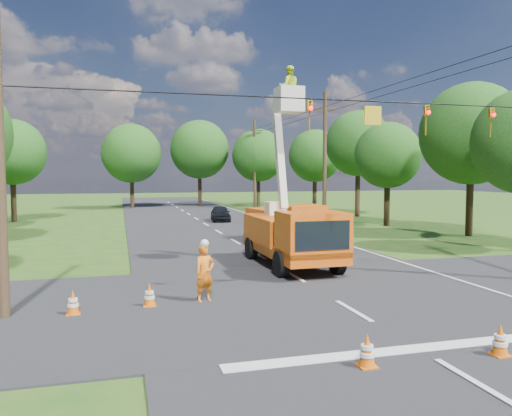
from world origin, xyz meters
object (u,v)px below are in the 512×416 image
object	(u,v)px
tree_far_b	(200,150)
tree_right_d	(358,144)
tree_far_c	(258,155)
tree_right_e	(315,156)
pole_right_far	(255,163)
pole_right_mid	(325,158)
tree_left_f	(12,152)
tree_far_a	(131,153)
traffic_cone_1	(500,340)
traffic_cone_0	(367,351)
tree_right_b	(472,134)
traffic_cone_4	(149,295)
bucket_truck	(292,225)
traffic_cone_7	(289,231)
traffic_cone_3	(282,245)
distant_car	(220,213)
traffic_cone_2	(299,253)
second_truck	(285,222)
traffic_cone_5	(73,303)
ground_worker	(205,273)

from	to	relation	value
tree_far_b	tree_right_d	bearing A→B (deg)	-56.75
tree_far_b	tree_far_c	xyz separation A→B (m)	(6.50, -3.00, -0.75)
tree_right_e	tree_far_b	xyz separation A→B (m)	(-10.80, 10.00, 1.00)
tree_right_e	pole_right_far	bearing A→B (deg)	136.67
pole_right_mid	tree_far_b	world-z (taller)	tree_far_b
tree_left_f	tree_far_a	bearing A→B (deg)	52.99
traffic_cone_1	tree_right_e	world-z (taller)	tree_right_e
traffic_cone_0	tree_right_d	bearing A→B (deg)	63.46
tree_left_f	tree_right_b	bearing A→B (deg)	-31.13
pole_right_far	tree_far_b	xyz separation A→B (m)	(-5.50, 5.00, 1.70)
traffic_cone_1	traffic_cone_4	bearing A→B (deg)	139.18
bucket_truck	tree_right_b	world-z (taller)	tree_right_b
tree_left_f	tree_far_c	bearing A→B (deg)	26.28
traffic_cone_7	traffic_cone_0	bearing A→B (deg)	-104.93
traffic_cone_0	pole_right_far	size ratio (longest dim) A/B	0.07
traffic_cone_3	tree_right_e	xyz separation A→B (m)	(12.35, 26.17, 5.45)
distant_car	traffic_cone_3	distance (m)	16.91
bucket_truck	traffic_cone_3	bearing A→B (deg)	77.31
traffic_cone_7	tree_right_e	xyz separation A→B (m)	(9.91, 20.27, 5.45)
tree_right_d	tree_far_b	world-z (taller)	tree_far_b
traffic_cone_2	tree_left_f	size ratio (longest dim) A/B	0.08
traffic_cone_4	pole_right_far	distance (m)	42.56
tree_right_e	tree_far_a	distance (m)	20.43
tree_left_f	tree_far_b	bearing A→B (deg)	40.12
bucket_truck	tree_far_c	size ratio (longest dim) A/B	0.93
traffic_cone_1	traffic_cone_3	distance (m)	14.83
second_truck	tree_far_a	xyz separation A→B (m)	(-7.66, 31.09, 5.00)
distant_car	pole_right_mid	world-z (taller)	pole_right_mid
traffic_cone_5	tree_far_b	size ratio (longest dim) A/B	0.07
traffic_cone_4	pole_right_far	bearing A→B (deg)	70.53
distant_car	tree_left_f	world-z (taller)	tree_left_f
pole_right_far	tree_right_e	bearing A→B (deg)	-43.33
traffic_cone_1	pole_right_mid	bearing A→B (deg)	74.93
tree_far_a	tree_far_c	size ratio (longest dim) A/B	1.04
traffic_cone_0	tree_right_b	xyz separation A→B (m)	(16.59, 17.81, 6.08)
pole_right_far	bucket_truck	bearing A→B (deg)	-102.68
traffic_cone_2	tree_far_b	xyz separation A→B (m)	(1.59, 38.75, 6.45)
pole_right_far	tree_far_c	bearing A→B (deg)	63.43
ground_worker	traffic_cone_7	distance (m)	16.44
bucket_truck	tree_far_b	distance (m)	40.39
bucket_truck	traffic_cone_0	size ratio (longest dim) A/B	11.99
bucket_truck	traffic_cone_7	size ratio (longest dim) A/B	11.99
bucket_truck	second_truck	distance (m)	7.23
pole_right_far	tree_right_d	size ratio (longest dim) A/B	1.03
traffic_cone_0	traffic_cone_1	xyz separation A→B (m)	(3.09, -0.19, 0.00)
tree_left_f	distant_car	bearing A→B (deg)	-14.54
traffic_cone_5	traffic_cone_7	world-z (taller)	same
tree_right_d	traffic_cone_7	bearing A→B (deg)	-131.65
traffic_cone_3	tree_far_b	xyz separation A→B (m)	(1.55, 36.17, 6.45)
traffic_cone_4	tree_right_d	distance (m)	34.33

